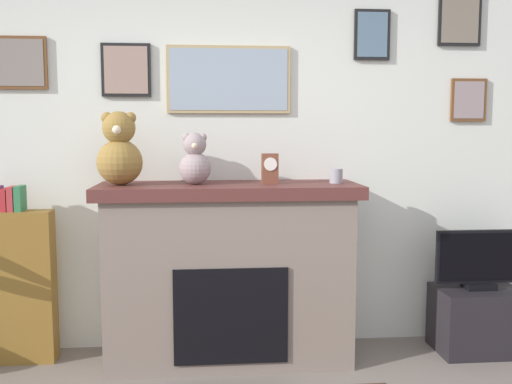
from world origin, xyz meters
The scene contains 9 objects.
back_wall centered at (0.00, 2.00, 1.31)m, with size 5.20×0.15×2.60m.
fireplace centered at (0.07, 1.66, 0.59)m, with size 1.68×0.61×1.17m.
bookshelf centered at (-1.28, 1.74, 0.53)m, with size 0.40×0.16×1.16m.
tv_stand centered at (1.77, 1.64, 0.22)m, with size 0.57×0.40×0.44m, color black.
television centered at (1.77, 1.64, 0.64)m, with size 0.61×0.14×0.41m.
candle_jar centered at (0.77, 1.64, 1.22)m, with size 0.09×0.09×0.09m, color gray.
mantel_clock centered at (0.33, 1.64, 1.27)m, with size 0.10×0.08×0.20m.
teddy_bear_grey centered at (-0.62, 1.64, 1.38)m, with size 0.29×0.29×0.46m.
teddy_bear_brown centered at (-0.15, 1.64, 1.32)m, with size 0.20×0.20×0.33m.
Camera 1 is at (-0.08, -2.01, 1.52)m, focal length 40.17 mm.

